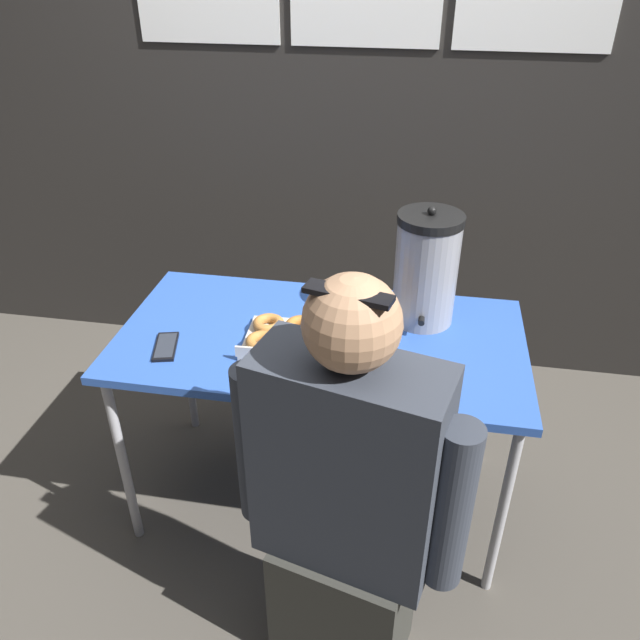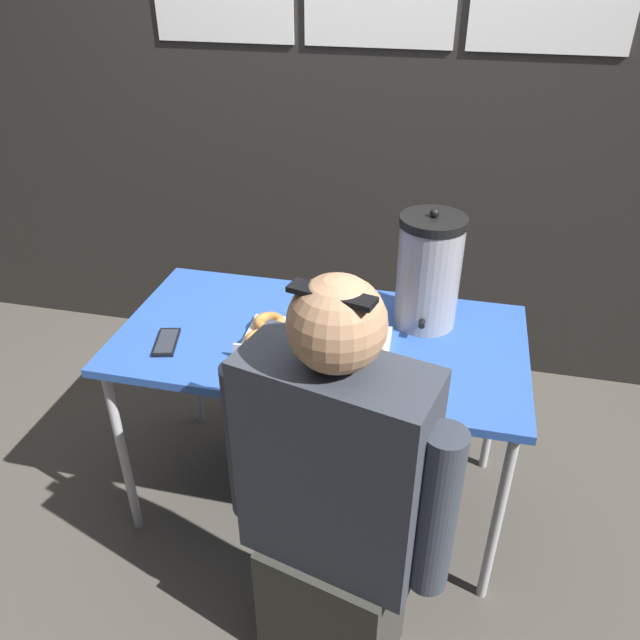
{
  "view_description": "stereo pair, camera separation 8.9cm",
  "coord_description": "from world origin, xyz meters",
  "px_view_note": "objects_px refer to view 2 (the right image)",
  "views": [
    {
      "loc": [
        0.29,
        -1.67,
        1.85
      ],
      "look_at": [
        -0.0,
        0.0,
        0.79
      ],
      "focal_mm": 35.0,
      "sensor_mm": 36.0,
      "label": 1
    },
    {
      "loc": [
        0.38,
        -1.65,
        1.85
      ],
      "look_at": [
        -0.0,
        0.0,
        0.79
      ],
      "focal_mm": 35.0,
      "sensor_mm": 36.0,
      "label": 2
    }
  ],
  "objects_px": {
    "coffee_urn": "(429,271)",
    "person_seated": "(334,509)",
    "donut_box": "(311,339)",
    "cell_phone": "(167,342)"
  },
  "relations": [
    {
      "from": "coffee_urn",
      "to": "person_seated",
      "type": "distance_m",
      "value": 0.82
    },
    {
      "from": "donut_box",
      "to": "person_seated",
      "type": "relative_size",
      "value": 0.37
    },
    {
      "from": "coffee_urn",
      "to": "person_seated",
      "type": "relative_size",
      "value": 0.32
    },
    {
      "from": "donut_box",
      "to": "coffee_urn",
      "type": "xyz_separation_m",
      "value": [
        0.34,
        0.22,
        0.17
      ]
    },
    {
      "from": "coffee_urn",
      "to": "cell_phone",
      "type": "distance_m",
      "value": 0.87
    },
    {
      "from": "person_seated",
      "to": "cell_phone",
      "type": "bearing_deg",
      "value": -19.77
    },
    {
      "from": "coffee_urn",
      "to": "person_seated",
      "type": "height_order",
      "value": "person_seated"
    },
    {
      "from": "cell_phone",
      "to": "person_seated",
      "type": "bearing_deg",
      "value": -48.12
    },
    {
      "from": "donut_box",
      "to": "coffee_urn",
      "type": "distance_m",
      "value": 0.44
    },
    {
      "from": "coffee_urn",
      "to": "donut_box",
      "type": "bearing_deg",
      "value": -146.21
    }
  ]
}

